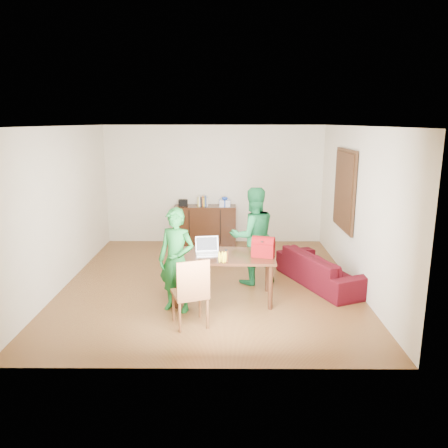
{
  "coord_description": "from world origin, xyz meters",
  "views": [
    {
      "loc": [
        0.3,
        -7.25,
        2.77
      ],
      "look_at": [
        0.25,
        -0.52,
        1.19
      ],
      "focal_mm": 35.0,
      "sensor_mm": 36.0,
      "label": 1
    }
  ],
  "objects_px": {
    "laptop": "(208,252)",
    "red_bag": "(263,249)",
    "person_near": "(176,260)",
    "person_far": "(253,236)",
    "sofa": "(322,269)",
    "chair": "(190,306)",
    "table": "(224,260)",
    "bottle": "(226,256)"
  },
  "relations": [
    {
      "from": "chair",
      "to": "person_near",
      "type": "bearing_deg",
      "value": 94.95
    },
    {
      "from": "person_near",
      "to": "red_bag",
      "type": "relative_size",
      "value": 4.59
    },
    {
      "from": "table",
      "to": "chair",
      "type": "height_order",
      "value": "chair"
    },
    {
      "from": "chair",
      "to": "sofa",
      "type": "xyz_separation_m",
      "value": [
        2.15,
        1.62,
        -0.01
      ]
    },
    {
      "from": "bottle",
      "to": "sofa",
      "type": "bearing_deg",
      "value": 32.07
    },
    {
      "from": "chair",
      "to": "person_far",
      "type": "distance_m",
      "value": 2.02
    },
    {
      "from": "laptop",
      "to": "sofa",
      "type": "xyz_separation_m",
      "value": [
        1.95,
        0.7,
        -0.51
      ]
    },
    {
      "from": "laptop",
      "to": "sofa",
      "type": "distance_m",
      "value": 2.13
    },
    {
      "from": "person_far",
      "to": "laptop",
      "type": "relative_size",
      "value": 4.31
    },
    {
      "from": "bottle",
      "to": "sofa",
      "type": "relative_size",
      "value": 0.1
    },
    {
      "from": "bottle",
      "to": "person_near",
      "type": "bearing_deg",
      "value": -175.46
    },
    {
      "from": "person_near",
      "to": "red_bag",
      "type": "height_order",
      "value": "person_near"
    },
    {
      "from": "laptop",
      "to": "red_bag",
      "type": "distance_m",
      "value": 0.86
    },
    {
      "from": "table",
      "to": "person_near",
      "type": "height_order",
      "value": "person_near"
    },
    {
      "from": "chair",
      "to": "person_far",
      "type": "xyz_separation_m",
      "value": [
        0.95,
        1.69,
        0.56
      ]
    },
    {
      "from": "chair",
      "to": "sofa",
      "type": "distance_m",
      "value": 2.7
    },
    {
      "from": "person_far",
      "to": "red_bag",
      "type": "height_order",
      "value": "person_far"
    },
    {
      "from": "sofa",
      "to": "bottle",
      "type": "bearing_deg",
      "value": 98.81
    },
    {
      "from": "person_far",
      "to": "red_bag",
      "type": "distance_m",
      "value": 0.86
    },
    {
      "from": "laptop",
      "to": "red_bag",
      "type": "relative_size",
      "value": 1.16
    },
    {
      "from": "person_near",
      "to": "person_far",
      "type": "height_order",
      "value": "person_far"
    },
    {
      "from": "table",
      "to": "person_far",
      "type": "height_order",
      "value": "person_far"
    },
    {
      "from": "chair",
      "to": "person_near",
      "type": "relative_size",
      "value": 0.64
    },
    {
      "from": "table",
      "to": "chair",
      "type": "distance_m",
      "value": 1.1
    },
    {
      "from": "laptop",
      "to": "sofa",
      "type": "bearing_deg",
      "value": 12.17
    },
    {
      "from": "table",
      "to": "person_near",
      "type": "distance_m",
      "value": 0.82
    },
    {
      "from": "chair",
      "to": "table",
      "type": "bearing_deg",
      "value": 43.92
    },
    {
      "from": "table",
      "to": "laptop",
      "type": "height_order",
      "value": "laptop"
    },
    {
      "from": "red_bag",
      "to": "bottle",
      "type": "bearing_deg",
      "value": -139.15
    },
    {
      "from": "bottle",
      "to": "chair",
      "type": "bearing_deg",
      "value": -130.29
    },
    {
      "from": "person_near",
      "to": "red_bag",
      "type": "xyz_separation_m",
      "value": [
        1.3,
        0.32,
        0.09
      ]
    },
    {
      "from": "table",
      "to": "bottle",
      "type": "height_order",
      "value": "bottle"
    },
    {
      "from": "bottle",
      "to": "red_bag",
      "type": "relative_size",
      "value": 0.56
    },
    {
      "from": "person_far",
      "to": "sofa",
      "type": "height_order",
      "value": "person_far"
    },
    {
      "from": "person_far",
      "to": "chair",
      "type": "bearing_deg",
      "value": 43.34
    },
    {
      "from": "person_near",
      "to": "laptop",
      "type": "relative_size",
      "value": 3.97
    },
    {
      "from": "table",
      "to": "laptop",
      "type": "distance_m",
      "value": 0.29
    },
    {
      "from": "person_far",
      "to": "sofa",
      "type": "xyz_separation_m",
      "value": [
        1.2,
        -0.07,
        -0.57
      ]
    },
    {
      "from": "red_bag",
      "to": "table",
      "type": "bearing_deg",
      "value": -172.07
    },
    {
      "from": "person_near",
      "to": "laptop",
      "type": "height_order",
      "value": "person_near"
    },
    {
      "from": "table",
      "to": "bottle",
      "type": "bearing_deg",
      "value": -82.85
    },
    {
      "from": "sofa",
      "to": "person_near",
      "type": "bearing_deg",
      "value": 91.41
    }
  ]
}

